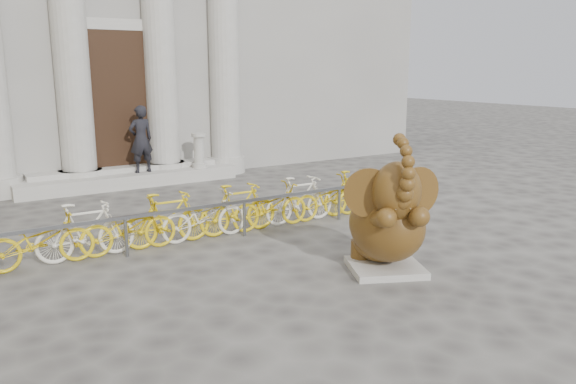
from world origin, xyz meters
TOP-DOWN VIEW (x-y plane):
  - ground at (0.00, 0.00)m, footprint 80.00×80.00m
  - entrance_steps at (0.00, 9.40)m, footprint 6.00×1.20m
  - elephant_statue at (1.45, 0.46)m, footprint 1.54×1.79m
  - bike_rack at (0.45, 3.65)m, footprint 9.17×0.53m
  - pedestrian at (0.35, 9.26)m, footprint 0.72×0.51m
  - balustrade_post at (1.99, 9.10)m, footprint 0.41×0.41m

SIDE VIEW (x-z plane):
  - ground at x=0.00m, z-range 0.00..0.00m
  - entrance_steps at x=0.00m, z-range 0.00..0.36m
  - bike_rack at x=0.45m, z-range 0.00..1.00m
  - elephant_statue at x=1.45m, z-range -0.31..1.95m
  - balustrade_post at x=1.99m, z-range 0.32..1.33m
  - pedestrian at x=0.35m, z-range 0.36..2.21m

